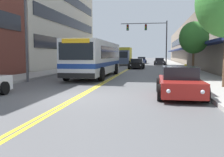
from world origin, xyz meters
The scene contains 17 objects.
ground_plane centered at (0.00, 37.00, 0.00)m, with size 240.00×240.00×0.00m, color #565659.
sidewalk_left centered at (-6.99, 37.00, 0.08)m, with size 2.98×106.00×0.17m.
sidewalk_right centered at (6.99, 37.00, 0.08)m, with size 2.98×106.00×0.17m.
centre_line centered at (0.00, 37.00, 0.00)m, with size 0.34×106.00×0.01m.
storefront_row_right centered at (12.70, 37.00, 3.87)m, with size 9.10×68.00×7.74m.
city_bus centered at (-1.60, 10.29, 1.65)m, with size 2.87×11.08×2.90m.
car_slate_blue_parked_left_near centered at (-4.44, 21.61, 0.56)m, with size 2.07×4.62×1.21m.
car_champagne_parked_left_mid centered at (-4.36, 33.84, 0.61)m, with size 2.15×4.31×1.34m.
car_red_parked_right_foreground centered at (4.40, 0.83, 0.61)m, with size 1.97×4.24×1.33m.
car_charcoal_parked_right_mid centered at (4.36, 36.99, 0.61)m, with size 2.04×4.87×1.29m.
car_navy_moving_lead centered at (0.73, 44.00, 0.65)m, with size 2.08×4.78×1.41m.
car_black_moving_second centered at (1.00, 23.52, 0.62)m, with size 2.09×4.40×1.34m.
box_truck centered at (-2.21, 35.53, 1.64)m, with size 2.80×6.65×3.21m.
traffic_signal_mast centered at (2.82, 29.35, 5.09)m, with size 7.23×0.38×7.11m.
street_lamp_left_near centered at (-4.89, 5.38, 4.40)m, with size 2.66×0.28×7.24m.
street_tree_right_mid centered at (6.84, 13.26, 3.40)m, with size 2.64×2.64×4.70m.
fire_hydrant centered at (5.95, 11.41, 0.61)m, with size 0.35×0.27×0.89m.
Camera 1 is at (3.24, -10.53, 1.84)m, focal length 40.00 mm.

